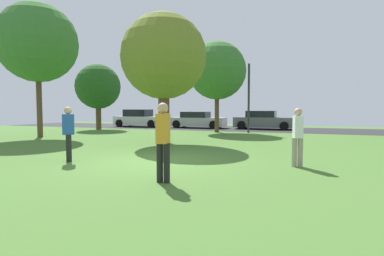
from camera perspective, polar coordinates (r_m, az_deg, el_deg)
The scene contains 13 objects.
ground_plane at distance 9.52m, azimuth -7.86°, elevation -6.15°, with size 44.00×44.00×0.00m, color #47702D.
road_strip at distance 24.69m, azimuth 10.30°, elevation -0.16°, with size 44.00×6.40×0.01m, color #28282B.
oak_tree_left at distance 21.09m, azimuth 4.59°, elevation 10.38°, with size 3.84×3.84×6.03m.
birch_tree_lone at distance 19.65m, azimuth -26.37°, elevation 13.76°, with size 4.32×4.32×7.36m.
maple_tree_far at distance 14.69m, azimuth -5.20°, elevation 12.80°, with size 3.92×3.92×5.94m.
oak_tree_right at distance 24.92m, azimuth -16.78°, elevation 7.21°, with size 3.38×3.38×4.94m.
person_thrower at distance 10.10m, azimuth -21.61°, elevation -0.59°, with size 0.39×0.36×1.66m.
person_bystander at distance 9.04m, azimuth 18.72°, elevation -1.15°, with size 0.30×0.37×1.62m.
person_walking at distance 6.76m, azimuth -5.30°, elevation -1.90°, with size 0.30×0.34×1.73m.
parked_car_white at distance 27.65m, azimuth -9.49°, elevation 1.65°, with size 4.44×2.03×1.50m.
parked_car_silver at distance 25.64m, azimuth 1.03°, elevation 1.40°, with size 4.48×1.94×1.32m.
parked_car_grey at distance 24.79m, azimuth 12.91°, elevation 1.33°, with size 4.49×2.08×1.41m.
street_lamp_post at distance 20.79m, azimuth 10.31°, elevation 5.33°, with size 0.14×0.14×4.50m, color #2D2D33.
Camera 1 is at (4.53, -8.22, 1.61)m, focal length 29.24 mm.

